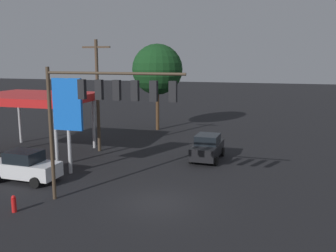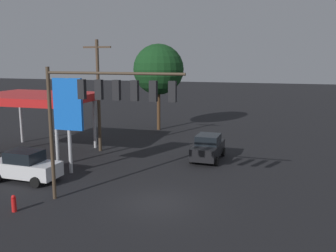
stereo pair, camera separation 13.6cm
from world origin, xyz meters
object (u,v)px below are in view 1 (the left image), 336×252
sedan_far (25,166)px  price_sign (68,108)px  sedan_waiting (207,147)px  utility_pole (98,93)px  street_tree (157,70)px  fire_hydrant (14,204)px  traffic_signal_assembly (106,99)px

sedan_far → price_sign: bearing=-128.9°
sedan_waiting → utility_pole: bearing=-89.1°
street_tree → fire_hydrant: bearing=89.5°
sedan_waiting → sedan_far: bearing=-49.3°
price_sign → sedan_waiting: price_sign is taller
price_sign → sedan_waiting: size_ratio=1.43×
traffic_signal_assembly → street_tree: size_ratio=0.82×
fire_hydrant → price_sign: bearing=-84.2°
utility_pole → street_tree: street_tree is taller
traffic_signal_assembly → fire_hydrant: bearing=27.3°
price_sign → sedan_far: (1.90, 2.20, -3.44)m
sedan_far → traffic_signal_assembly: bearing=164.4°
utility_pole → price_sign: 6.17m
utility_pole → sedan_waiting: bearing=179.1°
street_tree → fire_hydrant: size_ratio=10.32×
utility_pole → fire_hydrant: size_ratio=10.30×
price_sign → sedan_far: size_ratio=1.42×
utility_pole → fire_hydrant: 13.43m
sedan_far → fire_hydrant: (-2.56, 4.31, -0.51)m
traffic_signal_assembly → sedan_waiting: bearing=-108.0°
street_tree → price_sign: bearing=87.0°
utility_pole → price_sign: (-0.91, 6.09, -0.42)m
utility_pole → sedan_waiting: size_ratio=2.03×
utility_pole → sedan_waiting: utility_pole is taller
price_sign → sedan_far: price_sign is taller
price_sign → fire_hydrant: 7.64m
traffic_signal_assembly → utility_pole: utility_pole is taller
price_sign → fire_hydrant: price_sign is taller
price_sign → street_tree: size_ratio=0.70×
traffic_signal_assembly → sedan_waiting: size_ratio=1.67×
street_tree → utility_pole: bearing=80.2°
sedan_far → fire_hydrant: 5.04m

